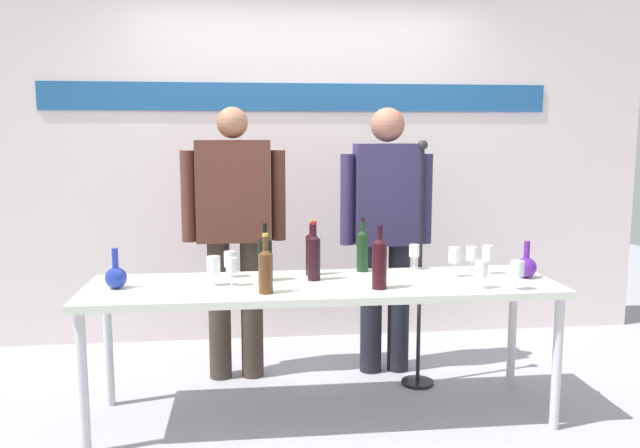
{
  "coord_description": "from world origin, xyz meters",
  "views": [
    {
      "loc": [
        -0.39,
        -3.33,
        1.55
      ],
      "look_at": [
        0.0,
        0.15,
        1.05
      ],
      "focal_mm": 35.96,
      "sensor_mm": 36.0,
      "label": 1
    }
  ],
  "objects_px": {
    "wine_bottle_2": "(314,255)",
    "wine_glass_right_5": "(454,256)",
    "wine_glass_right_2": "(488,254)",
    "wine_glass_right_3": "(471,254)",
    "wine_bottle_0": "(311,252)",
    "wine_glass_left_1": "(232,266)",
    "wine_glass_left_0": "(230,259)",
    "wine_glass_left_2": "(214,265)",
    "display_table": "(323,293)",
    "wine_glass_right_1": "(517,269)",
    "decanter_blue_left": "(116,276)",
    "wine_bottle_5": "(362,249)",
    "presenter_right": "(386,224)",
    "wine_bottle_3": "(380,262)",
    "wine_bottle_4": "(265,257)",
    "wine_glass_right_0": "(481,269)",
    "wine_bottle_1": "(266,269)",
    "presenter_left": "(234,224)",
    "decanter_blue_right": "(526,266)",
    "wine_glass_right_4": "(414,251)",
    "microphone_stand": "(419,305)"
  },
  "relations": [
    {
      "from": "wine_glass_left_1",
      "to": "wine_glass_right_0",
      "type": "bearing_deg",
      "value": -8.88
    },
    {
      "from": "wine_bottle_3",
      "to": "wine_glass_left_1",
      "type": "bearing_deg",
      "value": 168.83
    },
    {
      "from": "wine_bottle_0",
      "to": "wine_glass_left_1",
      "type": "height_order",
      "value": "wine_bottle_0"
    },
    {
      "from": "decanter_blue_left",
      "to": "wine_glass_right_0",
      "type": "relative_size",
      "value": 1.47
    },
    {
      "from": "wine_bottle_4",
      "to": "wine_glass_right_1",
      "type": "distance_m",
      "value": 1.32
    },
    {
      "from": "wine_glass_left_1",
      "to": "wine_glass_right_2",
      "type": "bearing_deg",
      "value": 5.0
    },
    {
      "from": "decanter_blue_left",
      "to": "wine_bottle_5",
      "type": "height_order",
      "value": "wine_bottle_5"
    },
    {
      "from": "presenter_left",
      "to": "wine_glass_right_0",
      "type": "xyz_separation_m",
      "value": [
        1.28,
        -0.86,
        -0.14
      ]
    },
    {
      "from": "display_table",
      "to": "wine_glass_left_2",
      "type": "bearing_deg",
      "value": 179.18
    },
    {
      "from": "wine_glass_right_4",
      "to": "wine_glass_left_1",
      "type": "bearing_deg",
      "value": -164.46
    },
    {
      "from": "wine_glass_left_2",
      "to": "presenter_right",
      "type": "bearing_deg",
      "value": 31.09
    },
    {
      "from": "display_table",
      "to": "wine_bottle_2",
      "type": "height_order",
      "value": "wine_bottle_2"
    },
    {
      "from": "presenter_right",
      "to": "wine_bottle_2",
      "type": "distance_m",
      "value": 0.78
    },
    {
      "from": "decanter_blue_left",
      "to": "wine_glass_left_2",
      "type": "height_order",
      "value": "decanter_blue_left"
    },
    {
      "from": "wine_bottle_4",
      "to": "wine_glass_left_0",
      "type": "xyz_separation_m",
      "value": [
        -0.19,
        0.11,
        -0.03
      ]
    },
    {
      "from": "wine_glass_right_0",
      "to": "wine_bottle_4",
      "type": "bearing_deg",
      "value": 164.98
    },
    {
      "from": "display_table",
      "to": "wine_bottle_5",
      "type": "height_order",
      "value": "wine_bottle_5"
    },
    {
      "from": "wine_bottle_1",
      "to": "wine_bottle_5",
      "type": "xyz_separation_m",
      "value": [
        0.57,
        0.45,
        0.01
      ]
    },
    {
      "from": "presenter_left",
      "to": "wine_glass_left_2",
      "type": "xyz_separation_m",
      "value": [
        -0.1,
        -0.64,
        -0.13
      ]
    },
    {
      "from": "presenter_left",
      "to": "wine_bottle_3",
      "type": "distance_m",
      "value": 1.11
    },
    {
      "from": "wine_bottle_2",
      "to": "wine_glass_left_1",
      "type": "distance_m",
      "value": 0.45
    },
    {
      "from": "wine_bottle_1",
      "to": "wine_glass_right_2",
      "type": "distance_m",
      "value": 1.3
    },
    {
      "from": "decanter_blue_right",
      "to": "microphone_stand",
      "type": "xyz_separation_m",
      "value": [
        -0.5,
        0.39,
        -0.31
      ]
    },
    {
      "from": "wine_bottle_2",
      "to": "wine_glass_right_5",
      "type": "bearing_deg",
      "value": -0.56
    },
    {
      "from": "wine_glass_right_2",
      "to": "wine_glass_right_3",
      "type": "distance_m",
      "value": 0.12
    },
    {
      "from": "wine_bottle_4",
      "to": "wine_glass_right_3",
      "type": "relative_size",
      "value": 2.23
    },
    {
      "from": "display_table",
      "to": "decanter_blue_left",
      "type": "xyz_separation_m",
      "value": [
        -1.08,
        -0.0,
        0.12
      ]
    },
    {
      "from": "wine_bottle_1",
      "to": "wine_bottle_3",
      "type": "height_order",
      "value": "wine_bottle_3"
    },
    {
      "from": "wine_glass_right_2",
      "to": "wine_glass_right_3",
      "type": "bearing_deg",
      "value": 120.11
    },
    {
      "from": "display_table",
      "to": "wine_bottle_3",
      "type": "height_order",
      "value": "wine_bottle_3"
    },
    {
      "from": "display_table",
      "to": "wine_bottle_2",
      "type": "bearing_deg",
      "value": 119.36
    },
    {
      "from": "display_table",
      "to": "wine_bottle_0",
      "type": "distance_m",
      "value": 0.28
    },
    {
      "from": "display_table",
      "to": "decanter_blue_left",
      "type": "height_order",
      "value": "decanter_blue_left"
    },
    {
      "from": "wine_glass_right_5",
      "to": "wine_bottle_0",
      "type": "bearing_deg",
      "value": 170.08
    },
    {
      "from": "wine_bottle_0",
      "to": "wine_bottle_3",
      "type": "xyz_separation_m",
      "value": [
        0.32,
        -0.36,
        0.01
      ]
    },
    {
      "from": "wine_glass_left_1",
      "to": "microphone_stand",
      "type": "relative_size",
      "value": 0.1
    },
    {
      "from": "decanter_blue_left",
      "to": "wine_bottle_1",
      "type": "relative_size",
      "value": 0.7
    },
    {
      "from": "wine_bottle_3",
      "to": "wine_glass_right_2",
      "type": "relative_size",
      "value": 2.01
    },
    {
      "from": "wine_bottle_2",
      "to": "wine_glass_left_1",
      "type": "xyz_separation_m",
      "value": [
        -0.44,
        -0.08,
        -0.03
      ]
    },
    {
      "from": "presenter_right",
      "to": "wine_bottle_2",
      "type": "height_order",
      "value": "presenter_right"
    },
    {
      "from": "wine_bottle_3",
      "to": "wine_glass_right_2",
      "type": "height_order",
      "value": "wine_bottle_3"
    },
    {
      "from": "wine_bottle_4",
      "to": "wine_glass_right_3",
      "type": "height_order",
      "value": "wine_bottle_4"
    },
    {
      "from": "wine_glass_left_0",
      "to": "wine_glass_left_2",
      "type": "xyz_separation_m",
      "value": [
        -0.08,
        -0.19,
        0.01
      ]
    },
    {
      "from": "display_table",
      "to": "wine_bottle_1",
      "type": "height_order",
      "value": "wine_bottle_1"
    },
    {
      "from": "wine_glass_right_1",
      "to": "wine_bottle_0",
      "type": "bearing_deg",
      "value": 155.3
    },
    {
      "from": "wine_bottle_0",
      "to": "wine_glass_right_5",
      "type": "bearing_deg",
      "value": -9.92
    },
    {
      "from": "decanter_blue_right",
      "to": "wine_glass_left_0",
      "type": "height_order",
      "value": "decanter_blue_right"
    },
    {
      "from": "wine_glass_right_5",
      "to": "wine_glass_left_1",
      "type": "bearing_deg",
      "value": -176.49
    },
    {
      "from": "wine_glass_right_2",
      "to": "wine_glass_right_3",
      "type": "relative_size",
      "value": 1.16
    },
    {
      "from": "wine_glass_left_2",
      "to": "wine_glass_right_3",
      "type": "height_order",
      "value": "wine_glass_left_2"
    }
  ]
}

